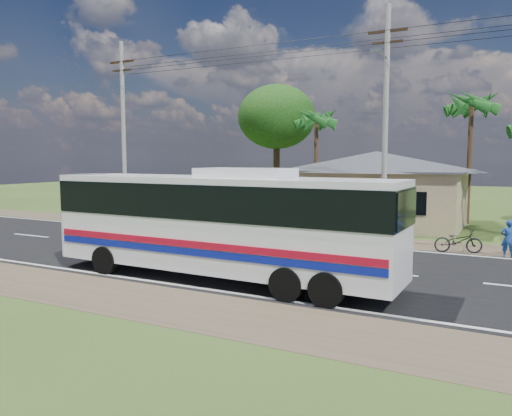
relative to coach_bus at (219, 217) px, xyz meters
The scene contains 10 objects.
ground 4.10m from the coach_bus, 90.82° to the left, with size 120.00×120.00×0.00m, color #34491A.
road 4.09m from the coach_bus, 90.82° to the left, with size 120.00×16.00×0.03m.
house 16.54m from the coach_bus, 86.71° to the left, with size 12.40×10.00×5.00m.
utility_poles 10.96m from the coach_bus, 75.32° to the left, with size 32.80×2.22×11.00m.
palm_mid 20.55m from the coach_bus, 72.62° to the left, with size 2.80×2.80×8.20m.
palm_far 20.44m from the coach_bus, 101.73° to the left, with size 2.80×2.80×7.70m.
tree_behind_house 23.51m from the coach_bus, 110.52° to the left, with size 6.00×6.00×9.61m.
coach_bus is the anchor object (origin of this frame).
motorcycle 10.99m from the coach_bus, 53.70° to the left, with size 0.67×1.93×1.02m, color black.
person 11.99m from the coach_bus, 45.69° to the left, with size 0.56×0.37×1.54m, color navy.
Camera 1 is at (8.51, -17.18, 4.00)m, focal length 35.00 mm.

